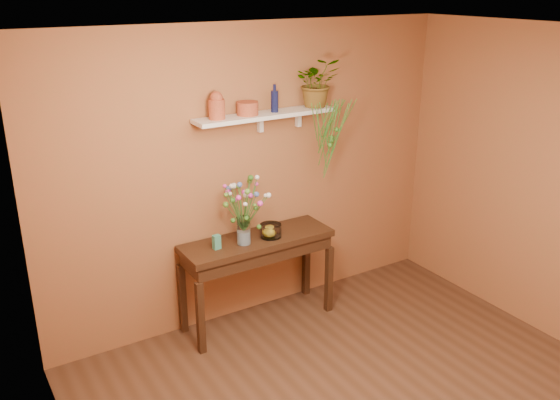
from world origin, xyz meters
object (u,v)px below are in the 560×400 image
sideboard (257,250)px  spider_plant (317,82)px  bouquet (243,198)px  blue_bottle (275,101)px  glass_bowl (271,231)px  glass_vase (244,232)px  terracotta_jug (217,106)px

sideboard → spider_plant: 1.60m
sideboard → bouquet: (-0.15, -0.04, 0.54)m
blue_bottle → glass_bowl: blue_bottle is taller
sideboard → glass_vase: bearing=-163.2°
blue_bottle → glass_vase: 1.17m
terracotta_jug → spider_plant: bearing=-0.5°
terracotta_jug → glass_bowl: 1.23m
terracotta_jug → bouquet: terracotta_jug is taller
sideboard → bouquet: 0.56m
bouquet → glass_bowl: (0.27, -0.00, -0.36)m
sideboard → terracotta_jug: terracotta_jug is taller
glass_vase → bouquet: 0.31m
blue_bottle → spider_plant: 0.46m
sideboard → glass_bowl: glass_bowl is taller
sideboard → blue_bottle: (0.25, 0.11, 1.31)m
terracotta_jug → bouquet: size_ratio=0.47×
terracotta_jug → glass_bowl: (0.41, -0.16, -1.15)m
terracotta_jug → glass_vase: terracotta_jug is taller
terracotta_jug → bouquet: (0.14, -0.16, -0.78)m
sideboard → spider_plant: (0.70, 0.11, 1.43)m
glass_bowl → sideboard: bearing=160.4°
terracotta_jug → blue_bottle: size_ratio=0.95×
sideboard → blue_bottle: 1.34m
sideboard → spider_plant: size_ratio=3.19×
bouquet → blue_bottle: bearing=19.7°
bouquet → sideboard: bearing=13.5°
spider_plant → glass_vase: 1.49m
terracotta_jug → glass_vase: (0.13, -0.17, -1.09)m
terracotta_jug → glass_vase: size_ratio=0.92×
glass_bowl → blue_bottle: bearing=47.7°
blue_bottle → glass_bowl: size_ratio=1.23×
sideboard → glass_bowl: 0.22m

